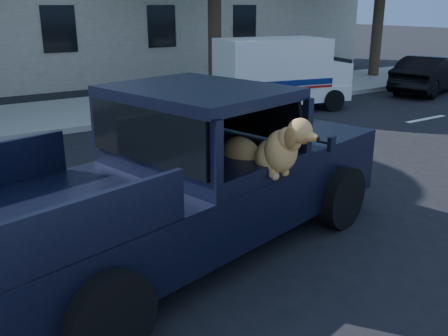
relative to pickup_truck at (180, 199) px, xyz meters
name	(u,v)px	position (x,y,z in m)	size (l,w,h in m)	color
ground	(281,233)	(1.39, -0.33, -0.70)	(120.00, 120.00, 0.00)	black
far_sidewalk	(74,113)	(1.39, 8.87, -0.62)	(60.00, 4.00, 0.15)	gray
lane_stripes	(251,153)	(3.39, 3.07, -0.69)	(21.60, 0.14, 0.01)	silver
pickup_truck	(180,199)	(0.00, 0.00, 0.00)	(6.14, 3.61, 2.07)	black
mail_truck	(279,79)	(6.84, 6.40, 0.21)	(4.09, 2.57, 2.09)	silver
parked_sedan	(429,75)	(13.16, 5.74, -0.05)	(3.95, 1.38, 1.30)	black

